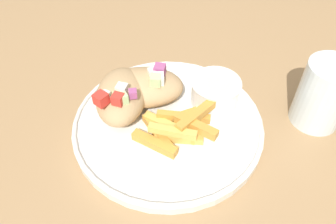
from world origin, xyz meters
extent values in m
cube|color=#9E7A51|center=(0.00, 0.00, 0.73)|extent=(1.43, 1.43, 0.04)
cylinder|color=#9E7A51|center=(-0.65, 0.65, 0.35)|extent=(0.06, 0.06, 0.71)
cylinder|color=white|center=(0.04, -0.03, 0.75)|extent=(0.28, 0.28, 0.01)
torus|color=white|center=(0.04, -0.03, 0.76)|extent=(0.27, 0.27, 0.01)
ellipsoid|color=tan|center=(-0.03, -0.06, 0.79)|extent=(0.13, 0.13, 0.05)
cube|color=silver|center=(-0.02, -0.07, 0.81)|extent=(0.02, 0.02, 0.01)
cube|color=#B7D693|center=(-0.01, -0.08, 0.81)|extent=(0.02, 0.02, 0.02)
cube|color=red|center=(-0.01, -0.08, 0.81)|extent=(0.02, 0.02, 0.01)
cube|color=#A34C84|center=(0.00, -0.06, 0.81)|extent=(0.02, 0.02, 0.01)
cube|color=white|center=(-0.03, -0.09, 0.81)|extent=(0.01, 0.01, 0.01)
cube|color=red|center=(-0.02, -0.10, 0.81)|extent=(0.02, 0.02, 0.02)
ellipsoid|color=tan|center=(-0.02, -0.02, 0.78)|extent=(0.14, 0.14, 0.05)
cube|color=#A34C84|center=(-0.01, 0.00, 0.81)|extent=(0.02, 0.02, 0.02)
cube|color=#B7D693|center=(0.00, -0.02, 0.81)|extent=(0.02, 0.02, 0.02)
cube|color=white|center=(0.00, -0.01, 0.81)|extent=(0.02, 0.02, 0.02)
cube|color=silver|center=(-0.02, -0.01, 0.81)|extent=(0.02, 0.02, 0.01)
cube|color=gold|center=(0.05, -0.08, 0.77)|extent=(0.07, 0.03, 0.01)
cube|color=gold|center=(0.04, -0.06, 0.77)|extent=(0.07, 0.03, 0.01)
cube|color=#E5B251|center=(0.07, -0.05, 0.76)|extent=(0.06, 0.05, 0.01)
cube|color=#E5B251|center=(0.05, -0.04, 0.77)|extent=(0.08, 0.03, 0.01)
cube|color=gold|center=(0.05, -0.02, 0.77)|extent=(0.03, 0.06, 0.01)
cube|color=gold|center=(0.06, -0.05, 0.76)|extent=(0.05, 0.04, 0.01)
cube|color=#E5B251|center=(0.07, -0.06, 0.78)|extent=(0.06, 0.04, 0.01)
cube|color=gold|center=(0.08, -0.03, 0.79)|extent=(0.06, 0.02, 0.01)
cube|color=gold|center=(0.07, -0.01, 0.79)|extent=(0.01, 0.08, 0.01)
cube|color=gold|center=(0.05, -0.02, 0.77)|extent=(0.07, 0.05, 0.01)
cylinder|color=white|center=(0.06, 0.04, 0.78)|extent=(0.07, 0.07, 0.04)
cylinder|color=beige|center=(0.06, 0.04, 0.80)|extent=(0.06, 0.06, 0.01)
torus|color=white|center=(0.06, 0.04, 0.80)|extent=(0.07, 0.07, 0.00)
cylinder|color=silver|center=(0.18, 0.13, 0.80)|extent=(0.07, 0.07, 0.10)
cylinder|color=silver|center=(0.18, 0.13, 0.78)|extent=(0.06, 0.06, 0.06)
camera|label=1|loc=(0.25, -0.26, 1.11)|focal=35.00mm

